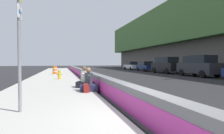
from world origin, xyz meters
TOP-DOWN VIEW (x-y plane):
  - ground_plane at (0.00, 0.00)m, footprint 160.00×160.00m
  - sidewalk_strip at (0.00, 2.65)m, footprint 80.00×4.40m
  - jersey_barrier at (0.00, 0.00)m, footprint 76.00×0.45m
  - route_sign_post at (1.43, 3.14)m, footprint 0.44×0.09m
  - fire_hydrant at (11.15, 2.17)m, footprint 0.26×0.46m
  - seated_person_foreground at (4.54, 0.74)m, footprint 0.75×0.87m
  - seated_person_middle at (5.85, 0.77)m, footprint 0.96×1.04m
  - backpack at (4.11, 0.91)m, footprint 0.32×0.28m
  - construction_barrel at (18.18, 2.75)m, footprint 0.54×0.54m
  - parked_car_third at (11.42, -12.19)m, footprint 4.81×2.08m
  - parked_car_fourth at (17.48, -12.16)m, footprint 4.85×2.17m
  - parked_car_midline at (23.92, -12.32)m, footprint 4.57×2.08m
  - parked_car_far at (29.89, -12.15)m, footprint 4.56×2.08m

SIDE VIEW (x-z plane):
  - ground_plane at x=0.00m, z-range 0.00..0.00m
  - sidewalk_strip at x=0.00m, z-range 0.00..0.14m
  - backpack at x=4.11m, z-range 0.13..0.53m
  - jersey_barrier at x=0.00m, z-range 0.00..0.85m
  - seated_person_foreground at x=4.54m, z-range -0.07..1.07m
  - seated_person_middle at x=5.85m, z-range -0.08..1.11m
  - fire_hydrant at x=11.15m, z-range 0.15..1.03m
  - construction_barrel at x=18.18m, z-range 0.14..1.09m
  - parked_car_midline at x=23.92m, z-range 0.01..1.72m
  - parked_car_far at x=29.89m, z-range 0.01..1.72m
  - parked_car_third at x=11.42m, z-range 0.04..2.32m
  - parked_car_fourth at x=17.48m, z-range 0.04..2.32m
  - route_sign_post at x=1.43m, z-range 0.41..4.01m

